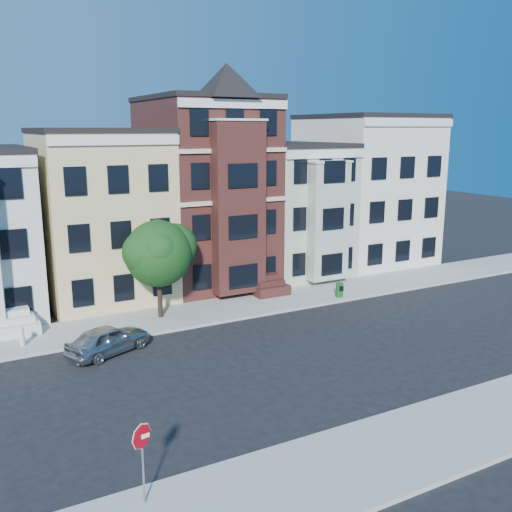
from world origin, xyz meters
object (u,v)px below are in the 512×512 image
fire_hydrant (22,338)px  parked_car (108,340)px  newspaper_box (339,290)px  street_tree (158,258)px  stop_sign (143,459)px

fire_hydrant → parked_car: bearing=-36.2°
newspaper_box → fire_hydrant: (-18.13, 0.63, -0.07)m
fire_hydrant → newspaper_box: bearing=-2.0°
street_tree → fire_hydrant: size_ratio=8.83×
newspaper_box → parked_car: bearing=-149.2°
fire_hydrant → stop_sign: 14.18m
stop_sign → fire_hydrant: bearing=88.6°
parked_car → fire_hydrant: size_ratio=5.41×
parked_car → newspaper_box: parked_car is taller
parked_car → newspaper_box: (14.67, 1.91, -0.10)m
newspaper_box → fire_hydrant: bearing=-158.6°
parked_car → stop_sign: stop_sign is taller
fire_hydrant → street_tree: bearing=7.7°
newspaper_box → stop_sign: bearing=-117.7°
newspaper_box → stop_sign: stop_sign is taller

